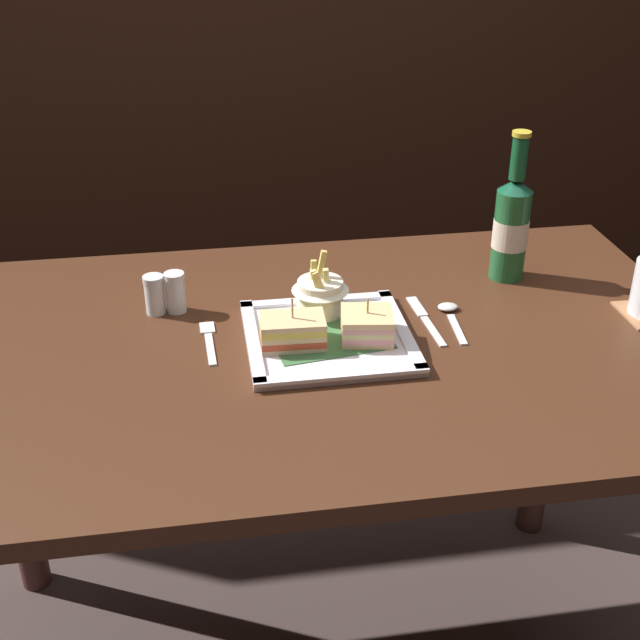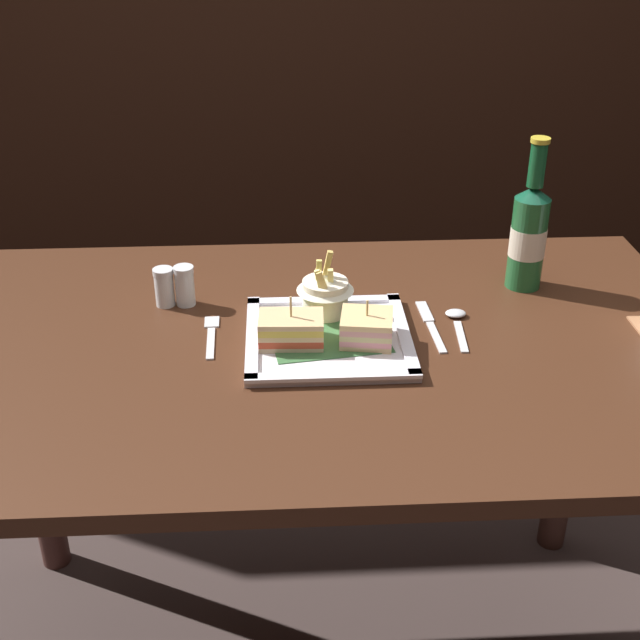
{
  "view_description": "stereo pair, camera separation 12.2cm",
  "coord_description": "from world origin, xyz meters",
  "px_view_note": "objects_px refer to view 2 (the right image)",
  "views": [
    {
      "loc": [
        -0.17,
        -1.15,
        1.44
      ],
      "look_at": [
        0.01,
        -0.0,
        0.8
      ],
      "focal_mm": 47.3,
      "sensor_mm": 36.0,
      "label": 1
    },
    {
      "loc": [
        -0.05,
        -1.16,
        1.44
      ],
      "look_at": [
        0.01,
        -0.0,
        0.8
      ],
      "focal_mm": 47.3,
      "sensor_mm": 36.0,
      "label": 2
    }
  ],
  "objects_px": {
    "fries_cup": "(325,291)",
    "knife": "(430,323)",
    "sandwich_half_right": "(367,328)",
    "dining_table": "(312,403)",
    "sandwich_half_left": "(291,330)",
    "spoon": "(457,319)",
    "square_plate": "(328,339)",
    "pepper_shaker": "(185,288)",
    "beer_bottle": "(529,233)",
    "fork": "(211,334)",
    "salt_shaker": "(164,289)"
  },
  "relations": [
    {
      "from": "square_plate",
      "to": "fries_cup",
      "type": "distance_m",
      "value": 0.09
    },
    {
      "from": "sandwich_half_right",
      "to": "salt_shaker",
      "type": "xyz_separation_m",
      "value": [
        -0.33,
        0.16,
        -0.0
      ]
    },
    {
      "from": "square_plate",
      "to": "fork",
      "type": "xyz_separation_m",
      "value": [
        -0.19,
        0.04,
        -0.0
      ]
    },
    {
      "from": "dining_table",
      "to": "spoon",
      "type": "relative_size",
      "value": 10.01
    },
    {
      "from": "sandwich_half_right",
      "to": "beer_bottle",
      "type": "height_order",
      "value": "beer_bottle"
    },
    {
      "from": "sandwich_half_left",
      "to": "spoon",
      "type": "relative_size",
      "value": 0.79
    },
    {
      "from": "beer_bottle",
      "to": "square_plate",
      "type": "bearing_deg",
      "value": -153.02
    },
    {
      "from": "sandwich_half_left",
      "to": "salt_shaker",
      "type": "distance_m",
      "value": 0.27
    },
    {
      "from": "square_plate",
      "to": "salt_shaker",
      "type": "relative_size",
      "value": 3.82
    },
    {
      "from": "square_plate",
      "to": "salt_shaker",
      "type": "height_order",
      "value": "salt_shaker"
    },
    {
      "from": "fries_cup",
      "to": "salt_shaker",
      "type": "bearing_deg",
      "value": 166.69
    },
    {
      "from": "fork",
      "to": "salt_shaker",
      "type": "distance_m",
      "value": 0.14
    },
    {
      "from": "square_plate",
      "to": "beer_bottle",
      "type": "xyz_separation_m",
      "value": [
        0.36,
        0.19,
        0.1
      ]
    },
    {
      "from": "dining_table",
      "to": "sandwich_half_left",
      "type": "relative_size",
      "value": 12.73
    },
    {
      "from": "beer_bottle",
      "to": "knife",
      "type": "height_order",
      "value": "beer_bottle"
    },
    {
      "from": "pepper_shaker",
      "to": "fries_cup",
      "type": "bearing_deg",
      "value": -15.19
    },
    {
      "from": "fries_cup",
      "to": "knife",
      "type": "height_order",
      "value": "fries_cup"
    },
    {
      "from": "dining_table",
      "to": "square_plate",
      "type": "bearing_deg",
      "value": -8.25
    },
    {
      "from": "dining_table",
      "to": "sandwich_half_left",
      "type": "xyz_separation_m",
      "value": [
        -0.03,
        -0.02,
        0.15
      ]
    },
    {
      "from": "pepper_shaker",
      "to": "dining_table",
      "type": "bearing_deg",
      "value": -33.51
    },
    {
      "from": "dining_table",
      "to": "fries_cup",
      "type": "distance_m",
      "value": 0.19
    },
    {
      "from": "fries_cup",
      "to": "knife",
      "type": "distance_m",
      "value": 0.18
    },
    {
      "from": "fries_cup",
      "to": "salt_shaker",
      "type": "relative_size",
      "value": 1.56
    },
    {
      "from": "fries_cup",
      "to": "fork",
      "type": "bearing_deg",
      "value": -166.81
    },
    {
      "from": "fries_cup",
      "to": "beer_bottle",
      "type": "distance_m",
      "value": 0.38
    },
    {
      "from": "knife",
      "to": "fries_cup",
      "type": "bearing_deg",
      "value": 170.71
    },
    {
      "from": "sandwich_half_right",
      "to": "sandwich_half_left",
      "type": "bearing_deg",
      "value": 180.0
    },
    {
      "from": "square_plate",
      "to": "fries_cup",
      "type": "bearing_deg",
      "value": 90.3
    },
    {
      "from": "sandwich_half_left",
      "to": "sandwich_half_right",
      "type": "xyz_separation_m",
      "value": [
        0.12,
        -0.0,
        -0.0
      ]
    },
    {
      "from": "fries_cup",
      "to": "dining_table",
      "type": "bearing_deg",
      "value": -108.81
    },
    {
      "from": "spoon",
      "to": "pepper_shaker",
      "type": "bearing_deg",
      "value": 169.2
    },
    {
      "from": "sandwich_half_left",
      "to": "fork",
      "type": "xyz_separation_m",
      "value": [
        -0.13,
        0.05,
        -0.03
      ]
    },
    {
      "from": "sandwich_half_right",
      "to": "spoon",
      "type": "height_order",
      "value": "sandwich_half_right"
    },
    {
      "from": "sandwich_half_right",
      "to": "dining_table",
      "type": "bearing_deg",
      "value": 166.79
    },
    {
      "from": "spoon",
      "to": "knife",
      "type": "bearing_deg",
      "value": -172.97
    },
    {
      "from": "knife",
      "to": "pepper_shaker",
      "type": "bearing_deg",
      "value": 167.27
    },
    {
      "from": "dining_table",
      "to": "salt_shaker",
      "type": "xyz_separation_m",
      "value": [
        -0.25,
        0.14,
        0.15
      ]
    },
    {
      "from": "square_plate",
      "to": "sandwich_half_right",
      "type": "xyz_separation_m",
      "value": [
        0.06,
        -0.02,
        0.03
      ]
    },
    {
      "from": "sandwich_half_left",
      "to": "square_plate",
      "type": "bearing_deg",
      "value": 15.35
    },
    {
      "from": "sandwich_half_left",
      "to": "fries_cup",
      "type": "relative_size",
      "value": 0.97
    },
    {
      "from": "fries_cup",
      "to": "spoon",
      "type": "bearing_deg",
      "value": -5.89
    },
    {
      "from": "fork",
      "to": "pepper_shaker",
      "type": "relative_size",
      "value": 1.87
    },
    {
      "from": "knife",
      "to": "salt_shaker",
      "type": "height_order",
      "value": "salt_shaker"
    },
    {
      "from": "fork",
      "to": "knife",
      "type": "relative_size",
      "value": 0.79
    },
    {
      "from": "sandwich_half_right",
      "to": "fork",
      "type": "xyz_separation_m",
      "value": [
        -0.25,
        0.05,
        -0.03
      ]
    },
    {
      "from": "sandwich_half_right",
      "to": "beer_bottle",
      "type": "bearing_deg",
      "value": 33.47
    },
    {
      "from": "square_plate",
      "to": "pepper_shaker",
      "type": "height_order",
      "value": "pepper_shaker"
    },
    {
      "from": "salt_shaker",
      "to": "sandwich_half_left",
      "type": "bearing_deg",
      "value": -36.83
    },
    {
      "from": "beer_bottle",
      "to": "pepper_shaker",
      "type": "height_order",
      "value": "beer_bottle"
    },
    {
      "from": "salt_shaker",
      "to": "pepper_shaker",
      "type": "xyz_separation_m",
      "value": [
        0.04,
        0.0,
        0.0
      ]
    }
  ]
}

